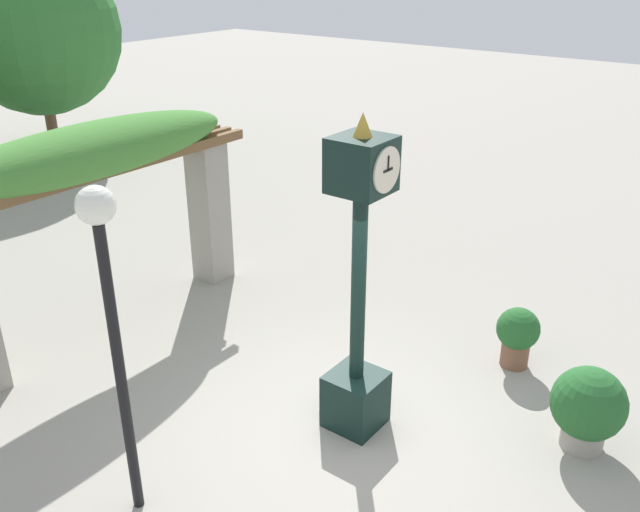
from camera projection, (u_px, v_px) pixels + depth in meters
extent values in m
plane|color=gray|center=(336.00, 430.00, 7.61)|extent=(60.00, 60.00, 0.00)
cube|color=black|center=(356.00, 399.00, 7.59)|extent=(0.58, 0.58, 0.65)
cylinder|color=black|center=(358.00, 291.00, 7.02)|extent=(0.16, 0.16, 2.09)
cylinder|color=gold|center=(361.00, 194.00, 6.58)|extent=(0.25, 0.25, 0.04)
cube|color=black|center=(362.00, 165.00, 6.46)|extent=(0.54, 0.54, 0.54)
cylinder|color=beige|center=(387.00, 170.00, 6.30)|extent=(0.45, 0.02, 0.45)
cylinder|color=beige|center=(338.00, 160.00, 6.61)|extent=(0.45, 0.02, 0.45)
cube|color=black|center=(388.00, 170.00, 6.30)|extent=(0.16, 0.01, 0.02)
cube|color=black|center=(388.00, 163.00, 6.27)|extent=(0.02, 0.01, 0.14)
cone|color=gold|center=(363.00, 125.00, 6.30)|extent=(0.19, 0.19, 0.23)
cube|color=gray|center=(210.00, 212.00, 10.71)|extent=(0.48, 0.48, 2.26)
cube|color=brown|center=(106.00, 172.00, 8.65)|extent=(5.01, 0.10, 0.14)
cube|color=brown|center=(94.00, 169.00, 8.78)|extent=(5.01, 0.10, 0.14)
cube|color=brown|center=(83.00, 166.00, 8.91)|extent=(5.01, 0.10, 0.14)
ellipsoid|color=#427F33|center=(92.00, 151.00, 8.68)|extent=(4.44, 1.08, 0.70)
cylinder|color=gray|center=(582.00, 436.00, 7.31)|extent=(0.45, 0.45, 0.26)
sphere|color=#235B28|center=(589.00, 403.00, 7.13)|extent=(0.79, 0.79, 0.79)
cylinder|color=brown|center=(515.00, 354.00, 8.73)|extent=(0.36, 0.36, 0.33)
sphere|color=#235B28|center=(518.00, 329.00, 8.58)|extent=(0.55, 0.55, 0.55)
cylinder|color=black|center=(121.00, 378.00, 5.98)|extent=(0.10, 0.10, 2.93)
sphere|color=white|center=(96.00, 205.00, 5.31)|extent=(0.32, 0.32, 0.32)
cylinder|color=brown|center=(51.00, 122.00, 17.65)|extent=(0.28, 0.28, 1.65)
sphere|color=#2D6B2D|center=(36.00, 30.00, 16.71)|extent=(4.13, 4.13, 4.13)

